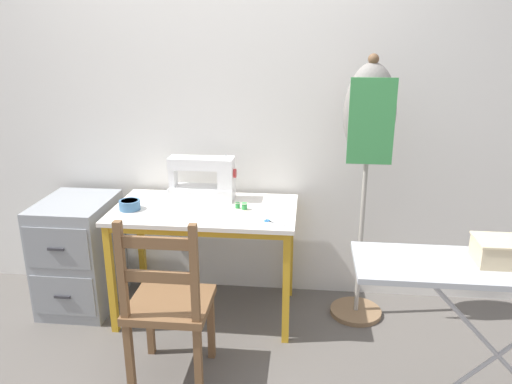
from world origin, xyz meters
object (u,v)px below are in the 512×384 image
(wooden_chair, at_px, (168,305))
(ironing_board, at_px, (512,276))
(thread_spool_near_machine, at_px, (238,206))
(filing_cabinet, at_px, (80,254))
(fabric_bowl, at_px, (130,205))
(scissors, at_px, (271,222))
(storage_box, at_px, (496,251))
(sewing_machine, at_px, (205,180))
(thread_spool_mid_table, at_px, (244,206))
(dress_form, at_px, (368,134))

(wooden_chair, height_order, ironing_board, wooden_chair)
(thread_spool_near_machine, xyz_separation_m, filing_cabinet, (-1.03, 0.01, -0.37))
(fabric_bowl, xyz_separation_m, scissors, (0.85, -0.12, -0.03))
(filing_cabinet, height_order, storage_box, storage_box)
(fabric_bowl, xyz_separation_m, filing_cabinet, (-0.40, 0.10, -0.38))
(sewing_machine, relative_size, fabric_bowl, 3.39)
(fabric_bowl, relative_size, storage_box, 0.72)
(thread_spool_near_machine, height_order, storage_box, storage_box)
(sewing_machine, height_order, fabric_bowl, sewing_machine)
(wooden_chair, relative_size, storage_box, 5.35)
(thread_spool_near_machine, xyz_separation_m, ironing_board, (1.24, -0.86, 0.05))
(scissors, xyz_separation_m, wooden_chair, (-0.47, -0.45, -0.28))
(thread_spool_mid_table, xyz_separation_m, storage_box, (1.13, -0.82, 0.14))
(filing_cabinet, bearing_deg, storage_box, -21.08)
(scissors, bearing_deg, ironing_board, -32.56)
(scissors, height_order, wooden_chair, wooden_chair)
(thread_spool_mid_table, xyz_separation_m, dress_form, (0.70, 0.08, 0.43))
(scissors, distance_m, thread_spool_mid_table, 0.26)
(storage_box, bearing_deg, thread_spool_mid_table, 143.98)
(sewing_machine, height_order, thread_spool_mid_table, sewing_machine)
(filing_cabinet, bearing_deg, sewing_machine, 9.79)
(wooden_chair, distance_m, filing_cabinet, 1.02)
(sewing_machine, relative_size, thread_spool_near_machine, 11.40)
(filing_cabinet, height_order, ironing_board, ironing_board)
(thread_spool_near_machine, distance_m, thread_spool_mid_table, 0.05)
(wooden_chair, bearing_deg, dress_form, 35.74)
(dress_form, bearing_deg, fabric_bowl, -173.96)
(filing_cabinet, relative_size, ironing_board, 0.56)
(dress_form, bearing_deg, thread_spool_mid_table, -173.76)
(thread_spool_near_machine, bearing_deg, dress_form, 4.54)
(fabric_bowl, height_order, filing_cabinet, fabric_bowl)
(wooden_chair, bearing_deg, ironing_board, -7.75)
(dress_form, bearing_deg, ironing_board, -61.54)
(filing_cabinet, xyz_separation_m, ironing_board, (2.26, -0.87, 0.42))
(sewing_machine, height_order, dress_form, dress_form)
(ironing_board, bearing_deg, storage_box, 161.03)
(ironing_board, distance_m, storage_box, 0.12)
(filing_cabinet, xyz_separation_m, storage_box, (2.20, -0.85, 0.52))
(storage_box, bearing_deg, wooden_chair, 172.79)
(thread_spool_near_machine, relative_size, ironing_board, 0.03)
(filing_cabinet, bearing_deg, dress_form, 1.59)
(thread_spool_near_machine, bearing_deg, ironing_board, -34.79)
(scissors, relative_size, thread_spool_mid_table, 2.91)
(scissors, bearing_deg, storage_box, -33.39)
(ironing_board, height_order, storage_box, storage_box)
(sewing_machine, height_order, filing_cabinet, sewing_machine)
(thread_spool_near_machine, distance_m, storage_box, 1.45)
(dress_form, xyz_separation_m, ironing_board, (0.50, -0.92, -0.38))
(thread_spool_mid_table, distance_m, storage_box, 1.40)
(fabric_bowl, bearing_deg, filing_cabinet, 166.38)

